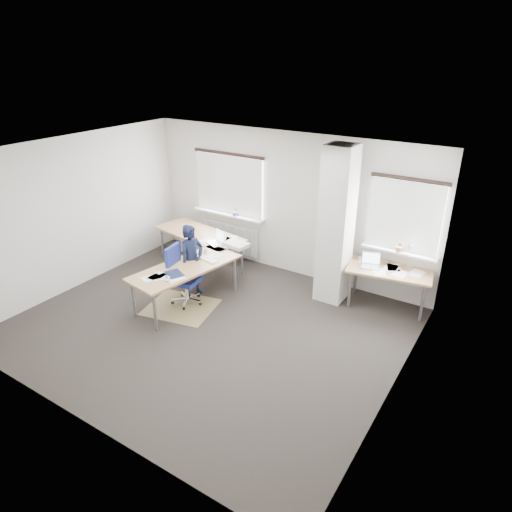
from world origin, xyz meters
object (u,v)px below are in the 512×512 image
Objects in this scene: person at (192,261)px; desk_side at (389,272)px; desk_main at (196,251)px; task_chair at (185,287)px.

desk_side is at bearing -54.26° from person.
task_chair is at bearing -57.95° from desk_main.
desk_side is at bearing 21.41° from task_chair.
task_chair reaches higher than desk_main.
desk_main is 2.79× the size of task_chair.
desk_main is 2.19× the size of person.
desk_main is at bearing 103.43° from task_chair.
desk_side is 3.57m from task_chair.
task_chair is (-3.07, -1.78, -0.39)m from desk_side.
task_chair is (0.27, -0.67, -0.39)m from desk_main.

